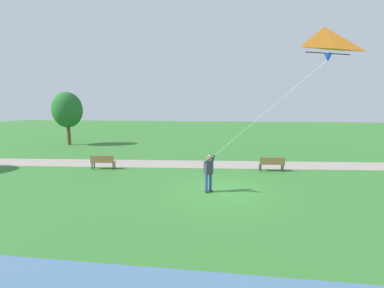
# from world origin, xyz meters

# --- Properties ---
(ground_plane) EXTENTS (120.00, 120.00, 0.00)m
(ground_plane) POSITION_xyz_m (0.00, 0.00, 0.00)
(ground_plane) COLOR #33702D
(walkway_path) EXTENTS (4.79, 32.09, 0.02)m
(walkway_path) POSITION_xyz_m (5.58, 2.00, 0.01)
(walkway_path) COLOR gray
(walkway_path) RESTS_ON ground
(person_kite_flyer) EXTENTS (0.61, 0.58, 1.83)m
(person_kite_flyer) POSITION_xyz_m (-0.15, 0.45, 1.05)
(person_kite_flyer) COLOR #232328
(person_kite_flyer) RESTS_ON ground
(flying_kite) EXTENTS (4.05, 3.86, 4.25)m
(flying_kite) POSITION_xyz_m (-3.97, -2.85, 5.54)
(flying_kite) COLOR orange
(park_bench_near_walkway) EXTENTS (0.55, 1.53, 0.88)m
(park_bench_near_walkway) POSITION_xyz_m (4.29, -3.11, 0.51)
(park_bench_near_walkway) COLOR olive
(park_bench_near_walkway) RESTS_ON ground
(park_bench_far_walkway) EXTENTS (0.55, 1.53, 0.88)m
(park_bench_far_walkway) POSITION_xyz_m (3.50, 7.36, 0.51)
(park_bench_far_walkway) COLOR olive
(park_bench_far_walkway) RESTS_ON ground
(tree_treeline_right) EXTENTS (2.81, 3.01, 5.42)m
(tree_treeline_right) POSITION_xyz_m (13.18, 15.77, 3.59)
(tree_treeline_right) COLOR brown
(tree_treeline_right) RESTS_ON ground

